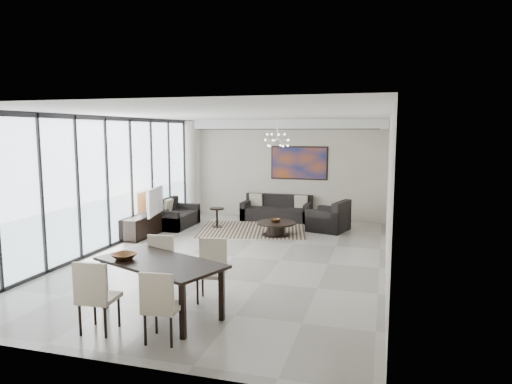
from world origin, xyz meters
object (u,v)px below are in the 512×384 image
(tv_console, at_px, (145,225))
(coffee_table, at_px, (276,228))
(dining_table, at_px, (161,267))
(television, at_px, (151,201))
(sofa_main, at_px, (277,212))

(tv_console, bearing_deg, coffee_table, 15.42)
(dining_table, bearing_deg, coffee_table, 85.24)
(tv_console, xyz_separation_m, dining_table, (2.70, -4.34, 0.42))
(coffee_table, xyz_separation_m, television, (-2.98, -0.84, 0.67))
(coffee_table, height_order, sofa_main, sofa_main)
(coffee_table, height_order, television, television)
(sofa_main, height_order, dining_table, dining_table)
(tv_console, xyz_separation_m, television, (0.16, 0.02, 0.60))
(tv_console, distance_m, television, 0.62)
(television, distance_m, dining_table, 5.05)
(sofa_main, distance_m, dining_table, 7.18)
(sofa_main, bearing_deg, tv_console, -133.63)
(coffee_table, bearing_deg, television, -164.24)
(coffee_table, distance_m, sofa_main, 2.01)
(coffee_table, xyz_separation_m, sofa_main, (-0.44, 1.96, 0.05))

